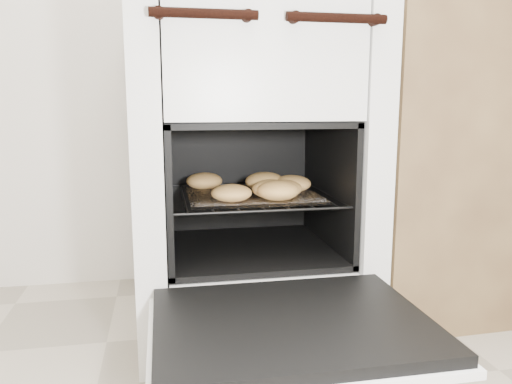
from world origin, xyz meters
TOP-DOWN VIEW (x-y plane):
  - stove at (0.09, 1.14)m, footprint 0.65×0.72m
  - oven_door at (0.09, 0.59)m, footprint 0.58×0.45m
  - oven_rack at (0.09, 1.07)m, footprint 0.47×0.45m
  - foil_sheet at (0.09, 1.05)m, footprint 0.37×0.32m
  - baked_rolls at (0.11, 1.02)m, footprint 0.40×0.36m
  - counter at (0.93, 1.21)m, footprint 1.00×0.68m

SIDE VIEW (x-z plane):
  - oven_door at x=0.09m, z-range 0.20..0.24m
  - oven_rack at x=0.09m, z-range 0.40..0.41m
  - foil_sheet at x=0.09m, z-range 0.41..0.42m
  - baked_rolls at x=0.11m, z-range 0.41..0.47m
  - stove at x=0.09m, z-range -0.01..0.98m
  - counter at x=0.93m, z-range 0.00..0.98m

